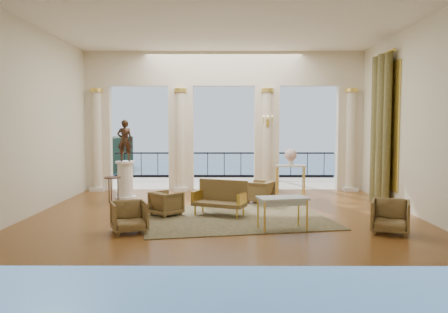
{
  "coord_description": "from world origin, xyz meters",
  "views": [
    {
      "loc": [
        0.06,
        -10.44,
        2.1
      ],
      "look_at": [
        0.02,
        0.6,
        1.33
      ],
      "focal_mm": 35.0,
      "sensor_mm": 36.0,
      "label": 1
    }
  ],
  "objects_px": {
    "settee": "(221,198)",
    "game_table": "(282,200)",
    "armchair_d": "(166,202)",
    "statue": "(125,141)",
    "console_table": "(290,170)",
    "armchair_a": "(129,215)",
    "side_table": "(113,181)",
    "pedestal": "(125,181)",
    "armchair_b": "(390,215)",
    "armchair_c": "(260,191)"
  },
  "relations": [
    {
      "from": "armchair_d",
      "to": "console_table",
      "type": "height_order",
      "value": "console_table"
    },
    {
      "from": "armchair_b",
      "to": "console_table",
      "type": "xyz_separation_m",
      "value": [
        -1.22,
        5.07,
        0.38
      ]
    },
    {
      "from": "armchair_c",
      "to": "settee",
      "type": "bearing_deg",
      "value": -5.74
    },
    {
      "from": "armchair_c",
      "to": "statue",
      "type": "bearing_deg",
      "value": -72.17
    },
    {
      "from": "armchair_b",
      "to": "settee",
      "type": "bearing_deg",
      "value": 174.78
    },
    {
      "from": "armchair_a",
      "to": "settee",
      "type": "xyz_separation_m",
      "value": [
        1.79,
        1.7,
        0.07
      ]
    },
    {
      "from": "settee",
      "to": "console_table",
      "type": "xyz_separation_m",
      "value": [
        2.14,
        3.33,
        0.33
      ]
    },
    {
      "from": "armchair_c",
      "to": "console_table",
      "type": "xyz_separation_m",
      "value": [
        1.08,
        1.66,
        0.4
      ]
    },
    {
      "from": "pedestal",
      "to": "statue",
      "type": "bearing_deg",
      "value": 0.0
    },
    {
      "from": "game_table",
      "to": "settee",
      "type": "bearing_deg",
      "value": 118.05
    },
    {
      "from": "statue",
      "to": "settee",
      "type": "bearing_deg",
      "value": 131.05
    },
    {
      "from": "armchair_c",
      "to": "armchair_d",
      "type": "bearing_deg",
      "value": -26.56
    },
    {
      "from": "armchair_a",
      "to": "console_table",
      "type": "bearing_deg",
      "value": 29.96
    },
    {
      "from": "armchair_c",
      "to": "side_table",
      "type": "height_order",
      "value": "side_table"
    },
    {
      "from": "statue",
      "to": "armchair_a",
      "type": "bearing_deg",
      "value": 94.17
    },
    {
      "from": "settee",
      "to": "pedestal",
      "type": "height_order",
      "value": "pedestal"
    },
    {
      "from": "armchair_a",
      "to": "armchair_c",
      "type": "height_order",
      "value": "armchair_a"
    },
    {
      "from": "armchair_b",
      "to": "armchair_c",
      "type": "relative_size",
      "value": 1.08
    },
    {
      "from": "pedestal",
      "to": "armchair_d",
      "type": "bearing_deg",
      "value": -57.36
    },
    {
      "from": "armchair_c",
      "to": "pedestal",
      "type": "height_order",
      "value": "pedestal"
    },
    {
      "from": "armchair_a",
      "to": "side_table",
      "type": "distance_m",
      "value": 3.45
    },
    {
      "from": "armchair_a",
      "to": "armchair_c",
      "type": "relative_size",
      "value": 1.01
    },
    {
      "from": "armchair_c",
      "to": "statue",
      "type": "height_order",
      "value": "statue"
    },
    {
      "from": "pedestal",
      "to": "console_table",
      "type": "bearing_deg",
      "value": 12.22
    },
    {
      "from": "armchair_b",
      "to": "console_table",
      "type": "distance_m",
      "value": 5.23
    },
    {
      "from": "statue",
      "to": "side_table",
      "type": "height_order",
      "value": "statue"
    },
    {
      "from": "armchair_a",
      "to": "console_table",
      "type": "distance_m",
      "value": 6.4
    },
    {
      "from": "console_table",
      "to": "armchair_b",
      "type": "bearing_deg",
      "value": -77.4
    },
    {
      "from": "armchair_a",
      "to": "armchair_d",
      "type": "bearing_deg",
      "value": 50.29
    },
    {
      "from": "game_table",
      "to": "armchair_c",
      "type": "bearing_deg",
      "value": 81.12
    },
    {
      "from": "armchair_d",
      "to": "statue",
      "type": "xyz_separation_m",
      "value": [
        -1.5,
        2.34,
        1.37
      ]
    },
    {
      "from": "armchair_b",
      "to": "side_table",
      "type": "height_order",
      "value": "armchair_b"
    },
    {
      "from": "armchair_a",
      "to": "game_table",
      "type": "height_order",
      "value": "armchair_a"
    },
    {
      "from": "armchair_c",
      "to": "game_table",
      "type": "height_order",
      "value": "same"
    },
    {
      "from": "console_table",
      "to": "side_table",
      "type": "height_order",
      "value": "console_table"
    },
    {
      "from": "armchair_d",
      "to": "console_table",
      "type": "relative_size",
      "value": 0.67
    },
    {
      "from": "armchair_d",
      "to": "statue",
      "type": "bearing_deg",
      "value": -14.45
    },
    {
      "from": "armchair_c",
      "to": "statue",
      "type": "relative_size",
      "value": 0.57
    },
    {
      "from": "armchair_a",
      "to": "pedestal",
      "type": "height_order",
      "value": "pedestal"
    },
    {
      "from": "settee",
      "to": "pedestal",
      "type": "relative_size",
      "value": 1.23
    },
    {
      "from": "statue",
      "to": "pedestal",
      "type": "bearing_deg",
      "value": 180.0
    },
    {
      "from": "console_table",
      "to": "armchair_a",
      "type": "bearing_deg",
      "value": -128.98
    },
    {
      "from": "game_table",
      "to": "side_table",
      "type": "xyz_separation_m",
      "value": [
        -4.22,
        3.01,
        0.02
      ]
    },
    {
      "from": "armchair_d",
      "to": "console_table",
      "type": "xyz_separation_m",
      "value": [
        3.42,
        3.41,
        0.42
      ]
    },
    {
      "from": "statue",
      "to": "armchair_d",
      "type": "bearing_deg",
      "value": 112.87
    },
    {
      "from": "settee",
      "to": "game_table",
      "type": "xyz_separation_m",
      "value": [
        1.27,
        -1.47,
        0.19
      ]
    },
    {
      "from": "settee",
      "to": "side_table",
      "type": "xyz_separation_m",
      "value": [
        -2.96,
        1.54,
        0.21
      ]
    },
    {
      "from": "statue",
      "to": "side_table",
      "type": "bearing_deg",
      "value": 66.25
    },
    {
      "from": "armchair_b",
      "to": "armchair_c",
      "type": "bearing_deg",
      "value": 146.21
    },
    {
      "from": "armchair_d",
      "to": "settee",
      "type": "height_order",
      "value": "settee"
    }
  ]
}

